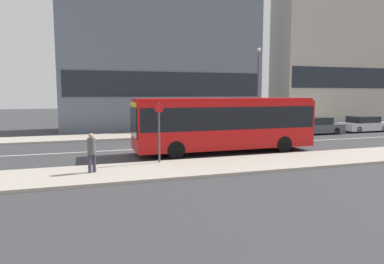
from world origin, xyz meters
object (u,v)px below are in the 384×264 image
object	(u,v)px
parked_car_0	(316,126)
bus_stop_sign	(159,128)
pedestrian_near_stop	(92,150)
city_bus	(224,121)
street_lamp	(258,81)
parked_car_1	(364,124)

from	to	relation	value
parked_car_0	bus_stop_sign	bearing A→B (deg)	-151.92
pedestrian_near_stop	city_bus	bearing A→B (deg)	-179.07
street_lamp	parked_car_1	bearing A→B (deg)	-9.62
bus_stop_sign	street_lamp	bearing A→B (deg)	43.07
bus_stop_sign	city_bus	bearing A→B (deg)	28.53
parked_car_0	bus_stop_sign	world-z (taller)	bus_stop_sign
city_bus	pedestrian_near_stop	xyz separation A→B (m)	(-7.59, -3.59, -0.75)
parked_car_0	parked_car_1	bearing A→B (deg)	2.28
pedestrian_near_stop	bus_stop_sign	world-z (taller)	bus_stop_sign
city_bus	parked_car_0	size ratio (longest dim) A/B	2.35
pedestrian_near_stop	parked_car_1	bearing A→B (deg)	177.56
parked_car_1	street_lamp	size ratio (longest dim) A/B	0.62
street_lamp	pedestrian_near_stop	bearing A→B (deg)	-141.09
city_bus	street_lamp	xyz separation A→B (m)	(6.34, 7.66, 2.61)
parked_car_0	street_lamp	bearing A→B (deg)	157.63
city_bus	parked_car_1	bearing A→B (deg)	25.91
street_lamp	parked_car_0	bearing A→B (deg)	-22.37
parked_car_1	pedestrian_near_stop	xyz separation A→B (m)	(-23.78, -9.58, 0.42)
parked_car_0	pedestrian_near_stop	xyz separation A→B (m)	(-18.50, -9.37, 0.41)
city_bus	bus_stop_sign	bearing A→B (deg)	-145.85
city_bus	pedestrian_near_stop	size ratio (longest dim) A/B	6.33
bus_stop_sign	pedestrian_near_stop	bearing A→B (deg)	-159.48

